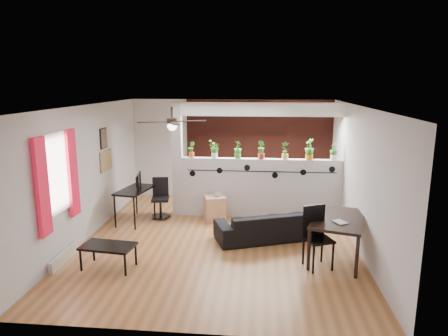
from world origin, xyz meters
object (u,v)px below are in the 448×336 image
potted_plant_5 (309,149)px  sofa (265,226)px  ceiling_fan (172,123)px  dining_table (338,222)px  office_chair (161,201)px  folding_chair (316,231)px  potted_plant_3 (261,149)px  cup (217,194)px  potted_plant_0 (191,149)px  potted_plant_6 (334,151)px  potted_plant_2 (238,149)px  computer_desk (135,192)px  coffee_table (108,248)px  cube_shelf (215,208)px  potted_plant_4 (285,150)px  potted_plant_1 (215,149)px

potted_plant_5 → sofa: 2.13m
ceiling_fan → dining_table: size_ratio=0.77×
ceiling_fan → office_chair: bearing=113.6°
ceiling_fan → folding_chair: 3.12m
potted_plant_3 → cup: size_ratio=3.16×
potted_plant_0 → potted_plant_6: size_ratio=0.96×
potted_plant_5 → potted_plant_0: bearing=-180.0°
potted_plant_0 → potted_plant_3: potted_plant_3 is taller
ceiling_fan → office_chair: ceiling_fan is taller
potted_plant_2 → office_chair: bearing=-170.6°
computer_desk → dining_table: bearing=-20.4°
potted_plant_6 → coffee_table: bearing=-144.8°
potted_plant_0 → coffee_table: potted_plant_0 is taller
potted_plant_2 → coffee_table: bearing=-124.3°
potted_plant_3 → cup: bearing=-160.5°
potted_plant_6 → office_chair: 4.02m
potted_plant_2 → potted_plant_6: (2.11, 0.00, -0.01)m
potted_plant_3 → computer_desk: (-2.74, -0.61, -0.90)m
coffee_table → folding_chair: bearing=7.2°
potted_plant_6 → cup: 2.74m
cube_shelf → office_chair: office_chair is taller
sofa → computer_desk: computer_desk is taller
ceiling_fan → sofa: (1.69, 0.45, -2.05)m
folding_chair → computer_desk: bearing=153.5°
sofa → cup: (-1.05, 1.01, 0.33)m
computer_desk → potted_plant_4: bearing=10.6°
potted_plant_5 → cube_shelf: potted_plant_5 is taller
potted_plant_4 → coffee_table: bearing=-136.4°
ceiling_fan → potted_plant_5: ceiling_fan is taller
potted_plant_6 → cube_shelf: potted_plant_6 is taller
cube_shelf → dining_table: bearing=-55.2°
cup → coffee_table: bearing=-121.1°
potted_plant_2 → potted_plant_4: size_ratio=1.00×
sofa → cup: 1.50m
potted_plant_0 → sofa: size_ratio=0.21×
potted_plant_4 → folding_chair: 2.65m
ceiling_fan → folding_chair: (2.53, -0.64, -1.71)m
potted_plant_0 → dining_table: (2.92, -2.13, -0.89)m
potted_plant_3 → cube_shelf: bearing=-161.4°
coffee_table → ceiling_fan: bearing=50.4°
ceiling_fan → potted_plant_1: size_ratio=2.94×
potted_plant_5 → computer_desk: size_ratio=0.42×
coffee_table → potted_plant_5: bearing=39.1°
cube_shelf → cup: size_ratio=4.06×
potted_plant_1 → office_chair: potted_plant_1 is taller
cup → computer_desk: 1.81m
potted_plant_2 → dining_table: 2.97m
potted_plant_4 → potted_plant_5: (0.53, 0.00, 0.03)m
potted_plant_0 → folding_chair: bearing=-44.2°
potted_plant_4 → dining_table: (0.82, -2.13, -0.90)m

